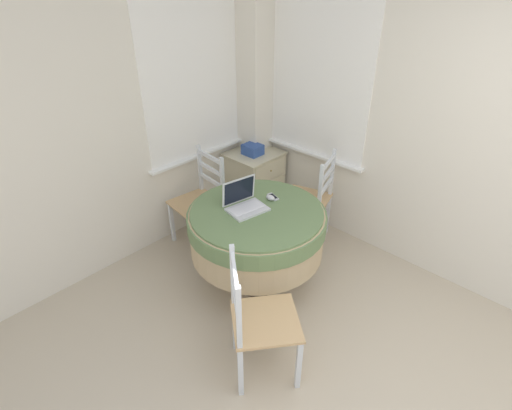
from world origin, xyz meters
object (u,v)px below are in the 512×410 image
at_px(storage_box, 253,150).
at_px(computer_mouse, 270,198).
at_px(cell_phone, 273,197).
at_px(dining_chair_near_back_window, 200,201).
at_px(dining_chair_camera_near, 259,321).
at_px(corner_cabinet, 254,181).
at_px(laptop, 244,203).
at_px(dining_chair_near_right_window, 310,199).
at_px(round_dining_table, 257,229).

bearing_deg(storage_box, computer_mouse, -128.47).
distance_m(cell_phone, storage_box, 1.04).
distance_m(computer_mouse, dining_chair_near_back_window, 0.87).
distance_m(computer_mouse, dining_chair_camera_near, 1.07).
bearing_deg(dining_chair_near_back_window, dining_chair_camera_near, -116.38).
distance_m(cell_phone, corner_cabinet, 1.15).
xyz_separation_m(dining_chair_near_back_window, corner_cabinet, (0.80, 0.05, -0.11)).
height_order(laptop, dining_chair_near_back_window, laptop).
bearing_deg(cell_phone, dining_chair_near_right_window, 4.02).
xyz_separation_m(computer_mouse, cell_phone, (0.05, 0.01, -0.02)).
bearing_deg(dining_chair_camera_near, cell_phone, 36.66).
distance_m(dining_chair_near_back_window, dining_chair_camera_near, 1.60).
bearing_deg(dining_chair_camera_near, corner_cabinet, 44.33).
distance_m(computer_mouse, corner_cabinet, 1.19).
height_order(dining_chair_near_back_window, corner_cabinet, dining_chair_near_back_window).
height_order(round_dining_table, computer_mouse, computer_mouse).
bearing_deg(dining_chair_near_back_window, computer_mouse, -82.93).
distance_m(dining_chair_near_right_window, dining_chair_camera_near, 1.61).
bearing_deg(dining_chair_camera_near, storage_box, 44.78).
bearing_deg(dining_chair_camera_near, computer_mouse, 37.71).
bearing_deg(laptop, cell_phone, -10.51).
bearing_deg(round_dining_table, cell_phone, 10.37).
distance_m(dining_chair_near_back_window, dining_chair_near_right_window, 1.07).
bearing_deg(cell_phone, round_dining_table, -169.63).
relative_size(cell_phone, dining_chair_camera_near, 0.14).
bearing_deg(computer_mouse, dining_chair_camera_near, -142.29).
relative_size(dining_chair_near_right_window, storage_box, 5.01).
height_order(dining_chair_near_back_window, dining_chair_camera_near, same).
xyz_separation_m(dining_chair_near_right_window, storage_box, (0.02, 0.79, 0.28)).
bearing_deg(corner_cabinet, storage_box, -160.93).
relative_size(laptop, storage_box, 1.81).
bearing_deg(laptop, dining_chair_near_right_window, -0.64).
bearing_deg(round_dining_table, dining_chair_camera_near, -135.94).
height_order(dining_chair_near_right_window, dining_chair_camera_near, same).
distance_m(round_dining_table, laptop, 0.25).
xyz_separation_m(corner_cabinet, storage_box, (-0.04, -0.01, 0.40)).
distance_m(laptop, dining_chair_near_right_window, 0.96).
xyz_separation_m(cell_phone, dining_chair_camera_near, (-0.86, -0.64, -0.30)).
height_order(computer_mouse, dining_chair_near_back_window, dining_chair_near_back_window).
relative_size(dining_chair_camera_near, corner_cabinet, 1.37).
relative_size(computer_mouse, dining_chair_camera_near, 0.09).
bearing_deg(corner_cabinet, laptop, -140.01).
distance_m(round_dining_table, corner_cabinet, 1.29).
bearing_deg(dining_chair_near_right_window, storage_box, 88.85).
xyz_separation_m(cell_phone, storage_box, (0.62, 0.83, -0.02)).
relative_size(computer_mouse, corner_cabinet, 0.12).
xyz_separation_m(dining_chair_camera_near, corner_cabinet, (1.52, 1.48, -0.11)).
xyz_separation_m(round_dining_table, cell_phone, (0.24, 0.04, 0.18)).
height_order(corner_cabinet, storage_box, storage_box).
bearing_deg(computer_mouse, storage_box, 51.53).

